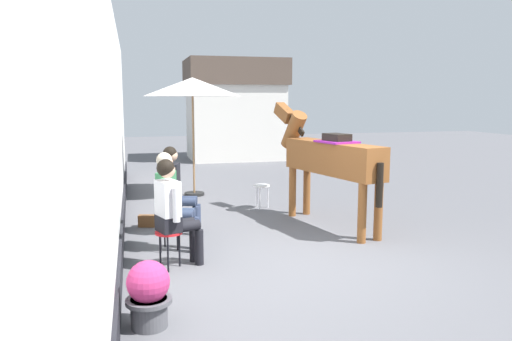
# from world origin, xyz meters

# --- Properties ---
(ground_plane) EXTENTS (40.00, 40.00, 0.00)m
(ground_plane) POSITION_xyz_m (0.00, 3.00, 0.00)
(ground_plane) COLOR #56565B
(pub_facade_wall) EXTENTS (0.34, 14.00, 3.40)m
(pub_facade_wall) POSITION_xyz_m (-2.55, 1.50, 1.54)
(pub_facade_wall) COLOR white
(pub_facade_wall) RESTS_ON ground_plane
(distant_cottage) EXTENTS (3.40, 2.60, 3.50)m
(distant_cottage) POSITION_xyz_m (1.40, 11.40, 1.80)
(distant_cottage) COLOR silver
(distant_cottage) RESTS_ON ground_plane
(seated_visitor_near) EXTENTS (0.61, 0.49, 1.39)m
(seated_visitor_near) POSITION_xyz_m (-1.73, 0.16, 0.78)
(seated_visitor_near) COLOR red
(seated_visitor_near) RESTS_ON ground_plane
(seated_visitor_middle) EXTENTS (0.61, 0.48, 1.39)m
(seated_visitor_middle) POSITION_xyz_m (-1.70, 0.90, 0.78)
(seated_visitor_middle) COLOR black
(seated_visitor_middle) RESTS_ON ground_plane
(seated_visitor_far) EXTENTS (0.61, 0.48, 1.39)m
(seated_visitor_far) POSITION_xyz_m (-1.55, 1.75, 0.78)
(seated_visitor_far) COLOR black
(seated_visitor_far) RESTS_ON ground_plane
(saddled_horse_center) EXTENTS (0.98, 2.95, 2.06)m
(saddled_horse_center) POSITION_xyz_m (0.95, 1.68, 1.16)
(saddled_horse_center) COLOR brown
(saddled_horse_center) RESTS_ON ground_plane
(flower_planter_near) EXTENTS (0.43, 0.43, 0.64)m
(flower_planter_near) POSITION_xyz_m (-2.10, -1.46, 0.33)
(flower_planter_near) COLOR #4C4C51
(flower_planter_near) RESTS_ON ground_plane
(cafe_parasol) EXTENTS (2.10, 2.10, 2.58)m
(cafe_parasol) POSITION_xyz_m (-0.89, 4.87, 2.36)
(cafe_parasol) COLOR black
(cafe_parasol) RESTS_ON ground_plane
(spare_stool_white) EXTENTS (0.32, 0.32, 0.46)m
(spare_stool_white) POSITION_xyz_m (0.23, 3.23, 0.40)
(spare_stool_white) COLOR white
(spare_stool_white) RESTS_ON ground_plane
(satchel_bag) EXTENTS (0.30, 0.19, 0.20)m
(satchel_bag) POSITION_xyz_m (-2.00, 2.31, 0.10)
(satchel_bag) COLOR brown
(satchel_bag) RESTS_ON ground_plane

